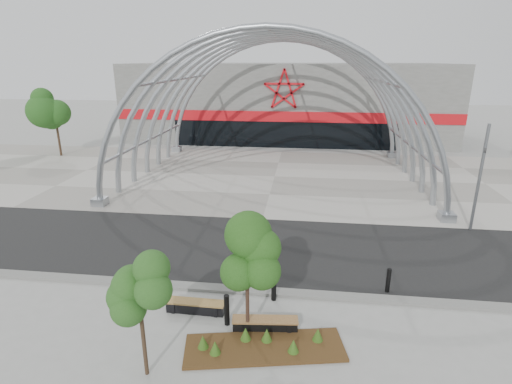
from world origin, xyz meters
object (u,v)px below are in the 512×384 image
object	(u,v)px
street_tree_0	(139,295)
street_tree_1	(247,262)
bench_0	(196,307)
signal_pole	(480,177)
bench_1	(265,325)
bollard_2	(227,310)

from	to	relation	value
street_tree_0	street_tree_1	size ratio (longest dim) A/B	0.99
bench_0	street_tree_0	bearing A→B (deg)	-101.38
signal_pole	street_tree_1	world-z (taller)	signal_pole
street_tree_0	bench_1	xyz separation A→B (m)	(3.11, 2.28, -2.34)
street_tree_0	bench_0	distance (m)	3.84
signal_pole	bench_0	xyz separation A→B (m)	(-12.29, -8.69, -2.67)
street_tree_1	bench_0	bearing A→B (deg)	155.58
street_tree_1	bollard_2	distance (m)	2.19
bollard_2	bench_1	bearing A→B (deg)	-7.03
street_tree_1	bench_1	bearing A→B (deg)	19.04
street_tree_1	bollard_2	bearing A→B (deg)	154.92
bench_0	bollard_2	xyz separation A→B (m)	(1.22, -0.55, 0.35)
street_tree_1	bollard_2	size ratio (longest dim) A/B	3.23
street_tree_0	bench_0	size ratio (longest dim) A/B	1.71
street_tree_1	bench_0	size ratio (longest dim) A/B	1.73
street_tree_0	bollard_2	world-z (taller)	street_tree_0
street_tree_0	bench_1	size ratio (longest dim) A/B	1.64
street_tree_0	street_tree_1	world-z (taller)	street_tree_1
street_tree_1	signal_pole	bearing A→B (deg)	42.87
signal_pole	street_tree_1	bearing A→B (deg)	-137.13
signal_pole	bench_0	size ratio (longest dim) A/B	2.65
bench_1	bollard_2	xyz separation A→B (m)	(-1.29, 0.16, 0.34)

